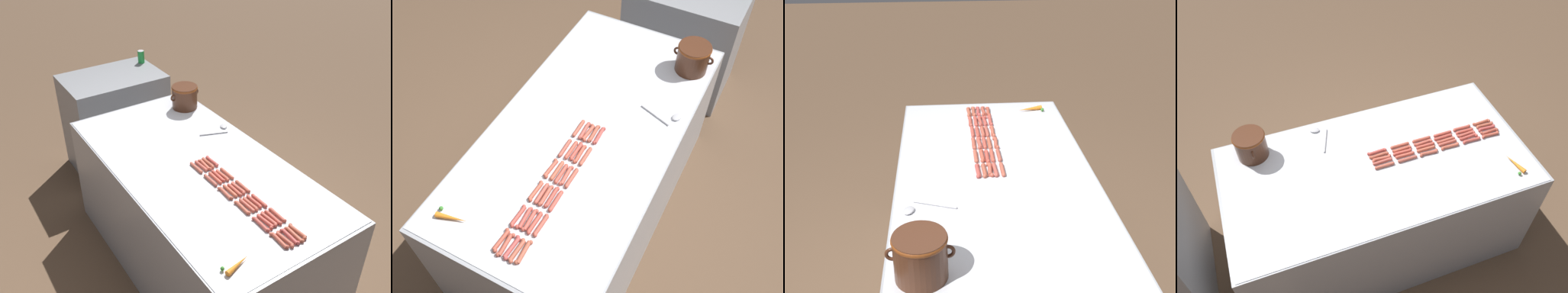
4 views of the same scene
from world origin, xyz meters
The scene contains 34 objects.
griddle_counter centered at (0.00, 0.00, 0.46)m, with size 1.07×2.09×0.92m.
hot_dog_0 centered at (-0.04, -0.85, 0.93)m, with size 0.03×0.14×0.02m.
hot_dog_1 centered at (-0.04, -0.70, 0.93)m, with size 0.03×0.14×0.02m.
hot_dog_2 centered at (-0.04, -0.53, 0.93)m, with size 0.03×0.14×0.02m.
hot_dog_3 centered at (-0.04, -0.37, 0.93)m, with size 0.03×0.14×0.02m.
hot_dog_4 centered at (-0.04, -0.21, 0.93)m, with size 0.02×0.14×0.02m.
hot_dog_5 centered at (-0.04, -0.04, 0.93)m, with size 0.02×0.14×0.02m.
hot_dog_6 centered at (-0.01, -0.87, 0.93)m, with size 0.03×0.14×0.02m.
hot_dog_7 centered at (0.00, -0.70, 0.93)m, with size 0.03×0.14×0.02m.
hot_dog_8 centered at (0.00, -0.53, 0.93)m, with size 0.02×0.14×0.02m.
hot_dog_9 centered at (0.00, -0.36, 0.93)m, with size 0.02×0.14×0.02m.
hot_dog_10 centered at (0.00, -0.20, 0.93)m, with size 0.02×0.14×0.02m.
hot_dog_11 centered at (0.00, -0.04, 0.93)m, with size 0.03×0.14×0.02m.
hot_dog_12 centered at (0.03, -0.86, 0.93)m, with size 0.03×0.14×0.02m.
hot_dog_13 centered at (0.03, -0.69, 0.93)m, with size 0.03×0.14×0.02m.
hot_dog_14 centered at (0.03, -0.53, 0.93)m, with size 0.03×0.14×0.02m.
hot_dog_15 centered at (0.03, -0.37, 0.93)m, with size 0.02×0.14×0.02m.
hot_dog_16 centered at (0.03, -0.20, 0.93)m, with size 0.03×0.14×0.02m.
hot_dog_17 centered at (0.03, -0.04, 0.93)m, with size 0.03×0.14×0.02m.
hot_dog_18 centered at (0.06, -0.87, 0.93)m, with size 0.03×0.14×0.02m.
hot_dog_19 centered at (0.06, -0.70, 0.93)m, with size 0.03×0.14×0.02m.
hot_dog_20 centered at (0.06, -0.53, 0.93)m, with size 0.03×0.14×0.02m.
hot_dog_21 centered at (0.06, -0.37, 0.93)m, with size 0.03×0.14×0.02m.
hot_dog_22 centered at (0.06, -0.21, 0.93)m, with size 0.03×0.14×0.02m.
hot_dog_23 centered at (0.06, -0.04, 0.93)m, with size 0.03×0.14×0.02m.
hot_dog_24 centered at (0.09, -0.86, 0.93)m, with size 0.03×0.14×0.02m.
hot_dog_25 centered at (0.09, -0.69, 0.93)m, with size 0.03×0.14×0.02m.
hot_dog_26 centered at (0.09, -0.54, 0.93)m, with size 0.02×0.14×0.02m.
hot_dog_27 centered at (0.09, -0.37, 0.93)m, with size 0.02×0.14×0.02m.
hot_dog_28 centered at (0.09, -0.21, 0.93)m, with size 0.02×0.14×0.02m.
hot_dog_29 centered at (0.09, -0.03, 0.93)m, with size 0.03×0.14×0.02m.
bean_pot centered at (0.38, 0.77, 1.03)m, with size 0.27×0.22×0.19m.
serving_spoon centered at (0.41, 0.30, 0.93)m, with size 0.26×0.13×0.02m.
carrot centered at (-0.34, -0.87, 0.94)m, with size 0.18×0.07×0.03m.
Camera 3 is at (0.27, 2.30, 2.26)m, focal length 45.89 mm.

